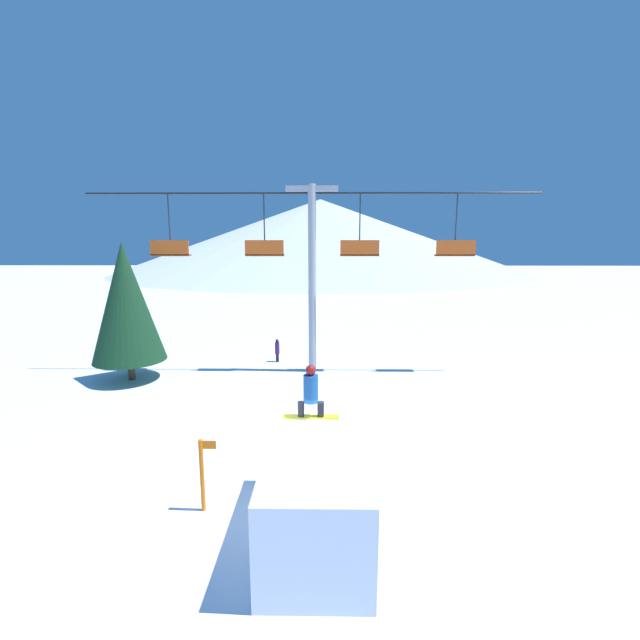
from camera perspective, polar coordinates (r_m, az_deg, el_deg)
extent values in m
plane|color=white|center=(11.14, -6.62, -23.74)|extent=(220.00, 220.00, 0.00)
cone|color=silver|center=(94.62, 0.03, 11.16)|extent=(85.69, 85.69, 15.41)
cube|color=white|center=(9.77, -0.46, -21.98)|extent=(2.12, 4.12, 2.00)
cube|color=silver|center=(11.12, -0.23, -12.17)|extent=(2.12, 0.10, 0.06)
cube|color=yellow|center=(10.73, -1.22, -12.78)|extent=(1.37, 0.26, 0.03)
cylinder|color=black|center=(10.66, -2.55, -11.78)|extent=(0.16, 0.16, 0.37)
cylinder|color=black|center=(10.64, 0.09, -11.80)|extent=(0.16, 0.16, 0.37)
cylinder|color=#1E5693|center=(10.46, -1.24, -9.13)|extent=(0.36, 0.36, 0.68)
sphere|color=maroon|center=(10.32, -1.25, -6.70)|extent=(0.25, 0.25, 0.25)
cylinder|color=#9E9EA3|center=(20.34, -1.05, 5.21)|extent=(0.37, 0.37, 8.86)
cube|color=#9E9EA3|center=(20.41, -1.09, 17.13)|extent=(2.40, 0.24, 0.24)
cylinder|color=black|center=(20.38, -1.09, 16.57)|extent=(20.86, 0.08, 0.08)
cylinder|color=#28282D|center=(21.55, -19.45, 11.90)|extent=(0.06, 0.06, 2.82)
cube|color=#E05619|center=(21.54, -19.23, 8.16)|extent=(1.80, 0.44, 0.08)
cube|color=#E05619|center=(21.36, -19.45, 9.07)|extent=(1.80, 0.08, 0.70)
cylinder|color=#28282D|center=(20.47, -7.44, 12.50)|extent=(0.06, 0.06, 2.82)
cube|color=#E05619|center=(20.46, -7.35, 8.56)|extent=(1.80, 0.44, 0.08)
cube|color=#E05619|center=(20.28, -7.44, 9.53)|extent=(1.80, 0.08, 0.70)
cylinder|color=#28282D|center=(20.33, 5.33, 12.56)|extent=(0.06, 0.06, 2.82)
cube|color=#E05619|center=(20.32, 5.27, 8.59)|extent=(1.80, 0.44, 0.08)
cube|color=#E05619|center=(20.13, 5.32, 9.57)|extent=(1.80, 0.08, 0.70)
cylinder|color=#28282D|center=(21.13, 17.68, 12.04)|extent=(0.06, 0.06, 2.82)
cube|color=#E05619|center=(21.12, 17.47, 8.23)|extent=(1.80, 0.44, 0.08)
cube|color=#E05619|center=(20.95, 17.67, 9.16)|extent=(1.80, 0.08, 0.70)
cylinder|color=#4C3823|center=(21.63, -23.84, -6.08)|extent=(0.30, 0.30, 0.92)
cone|color=#14381E|center=(21.01, -24.45, 2.18)|extent=(3.20, 3.20, 5.36)
cylinder|color=orange|center=(10.92, -15.45, -19.35)|extent=(0.10, 0.10, 1.78)
cube|color=orange|center=(10.52, -14.68, -15.79)|extent=(0.36, 0.02, 0.20)
cylinder|color=black|center=(22.82, -5.70, -5.01)|extent=(0.17, 0.17, 0.45)
cylinder|color=#471956|center=(22.69, -5.72, -3.74)|extent=(0.24, 0.24, 0.60)
sphere|color=#232328|center=(22.60, -5.74, -2.78)|extent=(0.18, 0.18, 0.18)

